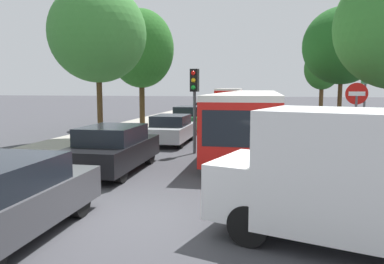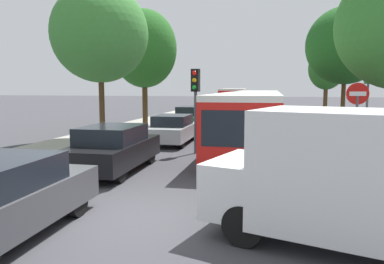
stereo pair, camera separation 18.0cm
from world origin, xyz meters
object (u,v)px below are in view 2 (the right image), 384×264
articulated_bus (253,113)px  tree_left_mid (100,34)px  tree_left_far (144,51)px  queued_car_silver (173,129)px  no_entry_sign (357,112)px  direction_sign_post (368,90)px  queued_car_tan (212,112)px  tree_right_mid (345,48)px  queued_car_green (193,118)px  city_bus_rear (234,98)px  traffic_light (195,92)px  tree_right_far (327,69)px  white_van (372,177)px  queued_car_black (113,148)px

articulated_bus → tree_left_mid: tree_left_mid is taller
tree_left_mid → tree_left_far: 7.49m
queued_car_silver → tree_left_far: bearing=28.3°
no_entry_sign → tree_left_mid: (-10.83, 3.88, 3.32)m
direction_sign_post → tree_left_far: tree_left_far is taller
queued_car_tan → tree_left_far: size_ratio=0.56×
tree_left_mid → no_entry_sign: bearing=-19.7°
tree_left_far → tree_right_mid: tree_left_far is taller
queued_car_green → tree_left_far: (-3.81, 1.75, 4.33)m
articulated_bus → direction_sign_post: bearing=87.2°
city_bus_rear → traffic_light: traffic_light is taller
traffic_light → tree_left_mid: tree_left_mid is taller
queued_car_green → no_entry_sign: 12.25m
city_bus_rear → queued_car_silver: city_bus_rear is taller
no_entry_sign → tree_left_mid: bearing=-109.7°
articulated_bus → tree_left_far: bearing=-126.2°
queued_car_green → direction_sign_post: bearing=-114.6°
no_entry_sign → tree_left_far: (-11.35, 11.35, 3.22)m
city_bus_rear → queued_car_tan: bearing=177.1°
queued_car_tan → direction_sign_post: (8.94, -9.97, 1.78)m
queued_car_green → tree_left_far: size_ratio=0.56×
articulated_bus → city_bus_rear: bearing=-172.1°
city_bus_rear → queued_car_green: 21.54m
queued_car_tan → tree_right_far: tree_right_far is taller
white_van → no_entry_sign: size_ratio=1.90×
articulated_bus → queued_car_black: bearing=-27.1°
traffic_light → tree_right_far: 23.63m
direction_sign_post → tree_left_far: (-12.87, 5.73, 2.55)m
queued_car_black → direction_sign_post: direction_sign_post is taller
no_entry_sign → tree_left_far: tree_left_far is taller
queued_car_green → tree_left_mid: tree_left_mid is taller
no_entry_sign → tree_right_mid: (1.41, 11.51, 3.17)m
no_entry_sign → traffic_light: bearing=-106.9°
traffic_light → no_entry_sign: bearing=80.8°
queued_car_green → white_van: 17.41m
city_bus_rear → tree_left_far: (-3.92, -19.77, 3.64)m
city_bus_rear → tree_left_far: size_ratio=1.51×
white_van → tree_left_mid: tree_left_mid is taller
no_entry_sign → direction_sign_post: 5.86m
queued_car_silver → white_van: bearing=-150.2°
white_van → tree_right_mid: size_ratio=0.71×
traffic_light → tree_left_far: tree_left_far is taller
articulated_bus → queued_car_green: bearing=-134.7°
articulated_bus → tree_right_far: bearing=162.4°
tree_right_far → direction_sign_post: bearing=-91.2°
tree_right_mid → queued_car_green: bearing=-167.9°
articulated_bus → queued_car_silver: (-3.64, -1.74, -0.71)m
tree_left_mid → tree_left_far: size_ratio=0.96×
traffic_light → direction_sign_post: 8.21m
direction_sign_post → tree_right_far: tree_right_far is taller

